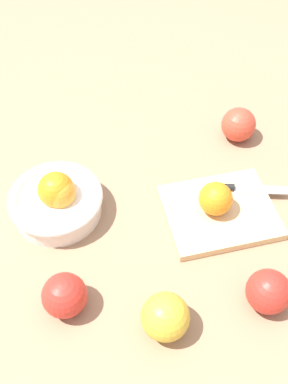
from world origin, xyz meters
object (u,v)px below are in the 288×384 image
at_px(knife, 239,188).
at_px(apple_back_right, 239,125).
at_px(cutting_board, 219,212).
at_px(apple_front_right, 268,291).
at_px(orange_on_board, 215,198).
at_px(apple_front_left_2, 65,295).
at_px(bowl, 57,200).
at_px(apple_front_left, 165,317).

distance_m(knife, apple_back_right, 0.18).
height_order(cutting_board, apple_back_right, apple_back_right).
bearing_deg(apple_front_right, apple_back_right, 66.59).
distance_m(orange_on_board, knife, 0.08).
bearing_deg(apple_front_left_2, bowl, 77.53).
xyz_separation_m(orange_on_board, apple_back_right, (0.16, 0.18, -0.01)).
relative_size(apple_front_left, apple_back_right, 1.05).
xyz_separation_m(bowl, apple_front_left_2, (-0.05, -0.21, 0.00)).
relative_size(apple_front_right, apple_back_right, 1.00).
bearing_deg(apple_back_right, apple_front_right, -113.41).
height_order(cutting_board, orange_on_board, orange_on_board).
height_order(bowl, cutting_board, bowl).
xyz_separation_m(apple_front_left_2, apple_back_right, (0.49, 0.25, -0.00)).
relative_size(cutting_board, apple_front_left, 2.66).
height_order(bowl, knife, bowl).
distance_m(orange_on_board, apple_front_left, 0.26).
distance_m(bowl, knife, 0.37).
bearing_deg(cutting_board, apple_front_left, -139.14).
relative_size(apple_front_left, apple_front_left_2, 1.05).
bearing_deg(knife, apple_back_right, 61.06).
xyz_separation_m(knife, apple_back_right, (0.08, 0.15, 0.02)).
distance_m(apple_front_left_2, apple_front_right, 0.34).
relative_size(apple_front_left_2, apple_back_right, 1.00).
relative_size(cutting_board, apple_back_right, 2.79).
bearing_deg(knife, bowl, 163.65).
bearing_deg(apple_front_right, bowl, 129.57).
distance_m(orange_on_board, apple_back_right, 0.24).
relative_size(bowl, apple_front_left, 2.29).
bearing_deg(bowl, apple_back_right, 6.33).
relative_size(cutting_board, apple_front_left_2, 2.78).
relative_size(knife, apple_front_right, 1.91).
bearing_deg(apple_front_left, apple_front_left_2, 144.09).
height_order(bowl, apple_front_left, bowl).
bearing_deg(bowl, knife, -16.35).
bearing_deg(cutting_board, apple_front_left_2, -168.13).
height_order(knife, apple_front_left_2, apple_front_left_2).
relative_size(apple_front_left_2, apple_front_right, 1.01).
bearing_deg(knife, apple_front_left, -142.18).
bearing_deg(knife, cutting_board, -154.13).
relative_size(bowl, cutting_board, 0.86).
distance_m(cutting_board, knife, 0.07).
relative_size(bowl, knife, 1.26).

